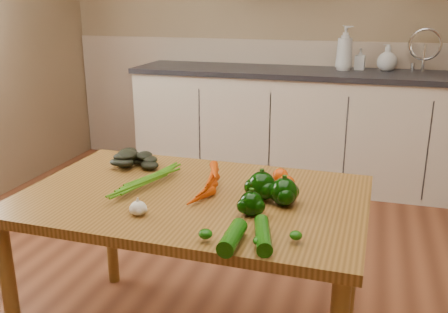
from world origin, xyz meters
The scene contains 17 objects.
room centered at (0.00, 0.17, 1.25)m, with size 4.04×5.04×2.64m.
counter_run centered at (0.21, 2.19, 0.46)m, with size 2.84×0.64×1.14m.
table centered at (0.01, -0.01, 0.62)m, with size 1.32×0.86×0.70m.
soap_bottle_a centered at (0.41, 2.26, 1.07)m, with size 0.13×0.13×0.33m, color silver.
soap_bottle_b centered at (0.52, 2.32, 0.98)m, with size 0.07×0.08×0.16m, color silver.
soap_bottle_c centered at (0.72, 2.33, 1.00)m, with size 0.15×0.15×0.19m, color silver.
carrot_bunch centered at (-0.02, 0.01, 0.73)m, with size 0.24×0.19×0.07m, color #CC4104, non-canonical shape.
leafy_greens centered at (-0.34, 0.22, 0.75)m, with size 0.19×0.17×0.09m, color black, non-canonical shape.
garlic_bulb centered at (-0.11, -0.25, 0.73)m, with size 0.06×0.06×0.05m, color white.
pepper_a centered at (0.27, 0.01, 0.75)m, with size 0.11×0.11×0.11m, color black.
pepper_b centered at (0.36, -0.02, 0.75)m, with size 0.10×0.10×0.10m, color black.
pepper_c centered at (0.27, -0.14, 0.74)m, with size 0.08×0.08×0.08m, color black.
tomato_a centered at (0.23, 0.12, 0.73)m, with size 0.06×0.06×0.06m, color #940207.
tomato_b centered at (0.30, 0.21, 0.73)m, with size 0.06×0.06×0.06m, color #D24005.
tomato_c centered at (0.34, 0.12, 0.73)m, with size 0.07×0.07×0.06m, color #D24005.
zucchini_a centered at (0.35, -0.33, 0.73)m, with size 0.05×0.05×0.20m, color #104907.
zucchini_b centered at (0.27, -0.38, 0.73)m, with size 0.05×0.05×0.17m, color #104907.
Camera 1 is at (0.63, -1.69, 1.41)m, focal length 40.00 mm.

